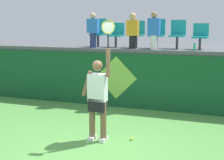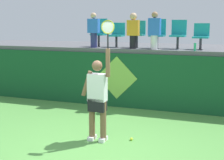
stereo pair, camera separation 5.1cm
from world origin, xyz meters
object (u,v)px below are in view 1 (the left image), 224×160
Objects in this scene: stadium_chair_1 at (117,34)px; spectator_2 at (154,30)px; tennis_player at (98,96)px; spectator_0 at (93,30)px; stadium_chair_3 at (157,32)px; water_bottle at (194,47)px; stadium_chair_0 at (99,31)px; tennis_ball at (132,139)px; stadium_chair_2 at (137,33)px; spectator_1 at (133,30)px; stadium_chair_5 at (200,35)px; stadium_chair_4 at (178,33)px.

stadium_chair_1 is 1.37m from spectator_2.
spectator_0 is at bearing 114.43° from tennis_player.
stadium_chair_1 is 0.87× the size of stadium_chair_3.
water_bottle is 3.13m from stadium_chair_0.
stadium_chair_1 is at bearing -179.56° from stadium_chair_3.
spectator_0 is (-1.41, 3.11, 1.31)m from tennis_player.
stadium_chair_0 reaches higher than stadium_chair_3.
spectator_2 is at bearing 172.87° from water_bottle.
spectator_2 is at bearing 94.17° from tennis_ball.
water_bottle is 0.26× the size of stadium_chair_2.
stadium_chair_3 is at bearing 37.24° from spectator_1.
stadium_chair_3 reaches higher than stadium_chair_5.
tennis_player is 3.86m from stadium_chair_1.
tennis_ball is (0.68, 0.23, -0.94)m from tennis_player.
stadium_chair_4 reaches higher than stadium_chair_1.
spectator_1 reaches higher than tennis_ball.
spectator_0 is (0.00, -0.48, 0.07)m from stadium_chair_0.
stadium_chair_1 is at bearing 38.25° from spectator_0.
stadium_chair_2 is at bearing -179.81° from stadium_chair_4.
spectator_1 is (-0.16, 3.11, 1.30)m from tennis_player.
stadium_chair_5 is at bearing 64.18° from tennis_player.
stadium_chair_5 is at bearing -0.44° from stadium_chair_3.
spectator_0 reaches higher than stadium_chair_4.
stadium_chair_0 is 1.17× the size of stadium_chair_1.
water_bottle is at bearing 61.26° from tennis_player.
stadium_chair_0 is 1.05× the size of stadium_chair_4.
stadium_chair_1 is 0.92× the size of stadium_chair_2.
stadium_chair_0 is (-3.05, 0.61, 0.38)m from water_bottle.
tennis_player is at bearing -87.46° from stadium_chair_2.
stadium_chair_2 is 0.63m from stadium_chair_3.
spectator_0 is at bearing -179.88° from spectator_1.
stadium_chair_2 is 0.77× the size of spectator_2.
stadium_chair_0 is 0.85× the size of spectator_1.
spectator_0 reaches higher than spectator_1.
stadium_chair_1 is at bearing -179.75° from stadium_chair_2.
stadium_chair_0 is (-2.09, 3.36, 2.18)m from tennis_ball.
stadium_chair_3 is 1.27m from stadium_chair_5.
stadium_chair_1 is 0.66m from stadium_chair_2.
tennis_ball is 0.07× the size of stadium_chair_0.
stadium_chair_0 is at bearing 168.77° from water_bottle.
tennis_player is 38.59× the size of tennis_ball.
stadium_chair_5 is 1.35m from spectator_2.
stadium_chair_4 is 1.13× the size of stadium_chair_5.
stadium_chair_4 is at bearing 83.18° from tennis_ball.
tennis_ball is 0.31× the size of water_bottle.
stadium_chair_3 is 1.17× the size of stadium_chair_5.
stadium_chair_4 reaches higher than water_bottle.
tennis_ball is at bearing -86.40° from stadium_chair_3.
tennis_ball is 4.21m from spectator_0.
spectator_1 reaches higher than tennis_player.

